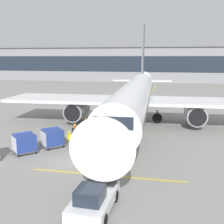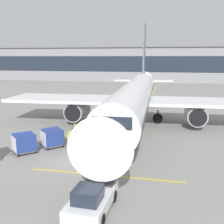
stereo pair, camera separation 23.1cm
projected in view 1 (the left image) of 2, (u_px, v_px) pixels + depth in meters
ground_plane at (73, 163)px, 23.93m from camera, size 600.00×600.00×0.00m
parked_airplane at (135, 97)px, 37.10m from camera, size 34.85×45.30×15.02m
belt_loader at (87, 132)px, 30.23m from camera, size 4.69×4.35×3.33m
baggage_cart_lead at (52, 137)px, 27.93m from camera, size 2.54×2.55×1.91m
baggage_cart_second at (24, 143)px, 26.18m from camera, size 2.54×2.55×1.91m
pushback_tug at (94, 199)px, 16.20m from camera, size 2.26×4.48×1.83m
ground_crew_by_loader at (69, 139)px, 27.55m from camera, size 0.48×0.41×1.74m
ground_crew_by_carts at (84, 134)px, 29.29m from camera, size 0.54×0.36×1.74m
ground_crew_marshaller at (75, 130)px, 30.60m from camera, size 0.28×0.57×1.74m
ground_crew_wingwalker at (82, 141)px, 26.82m from camera, size 0.47×0.42×1.74m
safety_cone_engine_keepout at (86, 120)px, 38.28m from camera, size 0.67×0.67×0.76m
apron_guidance_line_lead_in at (134, 125)px, 37.04m from camera, size 0.20×110.00×0.01m
apron_guidance_line_stop_bar at (107, 175)px, 21.37m from camera, size 12.00×0.20×0.01m
terminal_building at (138, 63)px, 109.08m from camera, size 141.43×22.42×12.85m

